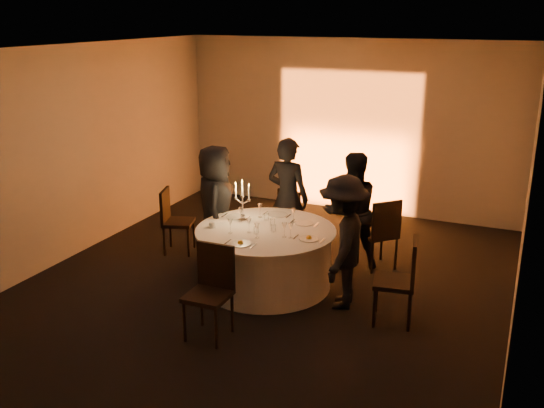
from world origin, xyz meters
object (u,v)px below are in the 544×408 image
at_px(chair_back_right, 381,230).
at_px(candelabra, 243,206).
at_px(guest_left, 216,205).
at_px(guest_back_left, 288,198).
at_px(chair_left, 173,217).
at_px(guest_back_right, 351,211).
at_px(banquet_table, 266,257).
at_px(chair_front, 211,285).
at_px(guest_right, 343,242).
at_px(chair_back_left, 292,213).
at_px(chair_right, 402,276).
at_px(coffee_cup, 212,225).

height_order(chair_back_right, candelabra, candelabra).
distance_m(guest_left, guest_back_left, 1.04).
height_order(chair_left, guest_back_right, guest_back_right).
xyz_separation_m(chair_left, guest_back_right, (2.55, 0.49, 0.28)).
bearing_deg(guest_left, banquet_table, -137.71).
xyz_separation_m(chair_front, guest_right, (1.10, 1.23, 0.23)).
distance_m(chair_left, guest_back_left, 1.72).
bearing_deg(chair_back_left, banquet_table, 107.20).
bearing_deg(banquet_table, guest_right, -7.61).
relative_size(banquet_table, guest_right, 1.11).
bearing_deg(chair_right, chair_front, -70.00).
relative_size(chair_left, candelabra, 1.68).
xyz_separation_m(chair_back_right, coffee_cup, (-1.90, -1.31, 0.23)).
distance_m(chair_back_left, chair_right, 2.74).
xyz_separation_m(guest_left, candelabra, (0.53, -0.24, 0.12)).
bearing_deg(guest_back_left, guest_back_right, -177.12).
bearing_deg(guest_back_right, guest_left, -22.27).
height_order(banquet_table, guest_left, guest_left).
xyz_separation_m(guest_right, coffee_cup, (-1.74, -0.06, -0.01)).
bearing_deg(guest_right, chair_back_right, 164.91).
height_order(chair_back_left, guest_back_left, guest_back_left).
relative_size(guest_right, coffee_cup, 14.79).
xyz_separation_m(guest_back_right, candelabra, (-1.25, -0.80, 0.15)).
distance_m(banquet_table, chair_back_left, 1.53).
relative_size(chair_back_right, candelabra, 1.77).
distance_m(guest_back_left, guest_right, 1.70).
distance_m(chair_left, guest_left, 0.83).
relative_size(chair_right, chair_front, 1.00).
xyz_separation_m(chair_back_right, chair_right, (0.58, -1.41, 0.01)).
xyz_separation_m(guest_back_right, guest_right, (0.24, -1.13, -0.01)).
relative_size(chair_back_left, chair_back_right, 0.87).
distance_m(chair_front, guest_back_right, 2.53).
height_order(guest_left, guest_back_left, guest_back_left).
bearing_deg(candelabra, guest_back_left, 71.69).
height_order(guest_left, coffee_cup, guest_left).
distance_m(chair_back_right, guest_back_right, 0.49).
height_order(chair_left, chair_front, chair_front).
distance_m(chair_back_right, guest_left, 2.31).
xyz_separation_m(guest_left, guest_back_left, (0.82, 0.64, 0.03)).
distance_m(chair_right, candelabra, 2.32).
bearing_deg(candelabra, chair_right, -12.24).
bearing_deg(guest_back_right, chair_left, -29.19).
xyz_separation_m(banquet_table, chair_left, (-1.72, 0.50, 0.16)).
relative_size(chair_back_left, candelabra, 1.54).
bearing_deg(chair_back_right, guest_left, -27.76).
height_order(chair_back_left, guest_back_right, guest_back_right).
distance_m(chair_back_right, guest_back_left, 1.40).
xyz_separation_m(chair_back_left, guest_left, (-0.71, -1.09, 0.36)).
bearing_deg(chair_left, chair_back_left, -73.58).
bearing_deg(candelabra, coffee_cup, -122.74).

